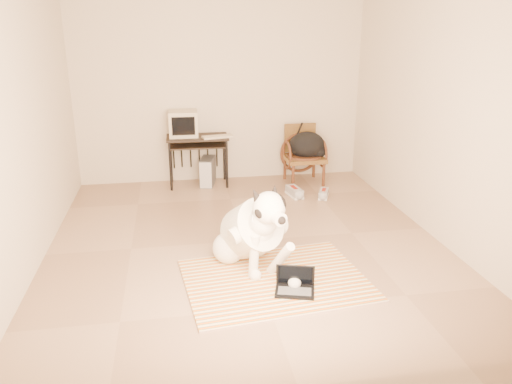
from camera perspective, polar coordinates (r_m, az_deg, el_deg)
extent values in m
plane|color=#9F7D61|center=(5.27, -1.22, -5.59)|extent=(4.50, 4.50, 0.00)
plane|color=beige|center=(7.07, -4.06, 12.12)|extent=(4.50, 0.00, 4.50)
plane|color=beige|center=(2.72, 5.63, 0.91)|extent=(4.50, 0.00, 4.50)
plane|color=beige|center=(4.99, -24.92, 7.54)|extent=(0.00, 4.50, 4.50)
plane|color=beige|center=(5.52, 19.97, 9.11)|extent=(0.00, 4.50, 4.50)
cube|color=orange|center=(4.11, 4.36, -13.13)|extent=(1.59, 0.41, 0.02)
cube|color=#427834|center=(4.30, 3.24, -11.51)|extent=(1.59, 0.41, 0.02)
cube|color=#5C428C|center=(4.50, 2.23, -10.02)|extent=(1.59, 0.41, 0.02)
cube|color=#F2EA4E|center=(4.70, 1.32, -8.66)|extent=(1.59, 0.41, 0.02)
cube|color=beige|center=(4.90, 0.48, -7.41)|extent=(1.59, 0.41, 0.02)
sphere|color=white|center=(4.76, -3.14, -6.38)|extent=(0.31, 0.31, 0.31)
sphere|color=white|center=(4.88, -0.04, -5.66)|extent=(0.31, 0.31, 0.31)
ellipsoid|color=white|center=(4.80, -1.51, -5.81)|extent=(0.38, 0.34, 0.31)
ellipsoid|color=white|center=(4.57, -0.44, -4.28)|extent=(0.59, 0.79, 0.66)
cylinder|color=white|center=(4.58, -0.51, -4.22)|extent=(0.63, 0.71, 0.60)
sphere|color=white|center=(4.35, 0.82, -3.38)|extent=(0.26, 0.26, 0.26)
sphere|color=white|center=(4.22, 1.50, -1.82)|extent=(0.28, 0.28, 0.28)
ellipsoid|color=black|center=(4.23, 2.00, -1.49)|extent=(0.22, 0.24, 0.21)
cylinder|color=white|center=(4.13, 2.37, -2.90)|extent=(0.16, 0.18, 0.12)
sphere|color=black|center=(4.07, 2.96, -3.26)|extent=(0.07, 0.07, 0.07)
cone|color=black|center=(4.18, 0.00, -0.37)|extent=(0.16, 0.16, 0.18)
cone|color=black|center=(4.27, 2.14, 0.03)|extent=(0.14, 0.17, 0.18)
torus|color=silver|center=(4.32, 0.94, -2.86)|extent=(0.28, 0.21, 0.23)
cylinder|color=white|center=(4.42, -0.23, -7.34)|extent=(0.12, 0.15, 0.42)
cylinder|color=white|center=(4.43, 2.79, -7.67)|extent=(0.21, 0.38, 0.43)
sphere|color=white|center=(4.49, -0.07, -9.50)|extent=(0.11, 0.11, 0.11)
sphere|color=white|center=(4.37, 4.42, -10.31)|extent=(0.11, 0.11, 0.11)
cone|color=black|center=(5.06, -3.14, -6.01)|extent=(0.32, 0.38, 0.11)
cube|color=black|center=(4.30, 4.44, -11.27)|extent=(0.38, 0.31, 0.02)
cube|color=#515154|center=(4.28, 4.44, -11.22)|extent=(0.30, 0.21, 0.00)
cube|color=black|center=(4.31, 4.52, -9.43)|extent=(0.34, 0.17, 0.21)
cube|color=black|center=(4.30, 4.52, -9.45)|extent=(0.29, 0.14, 0.19)
cube|color=black|center=(6.90, -6.72, 6.22)|extent=(0.84, 0.48, 0.03)
cube|color=black|center=(6.88, -6.66, 5.27)|extent=(0.75, 0.39, 0.02)
cylinder|color=black|center=(6.80, -9.75, 2.86)|extent=(0.03, 0.03, 0.67)
cylinder|color=black|center=(7.17, -9.71, 3.71)|extent=(0.03, 0.03, 0.67)
cylinder|color=black|center=(6.82, -3.35, 3.16)|extent=(0.03, 0.03, 0.67)
cylinder|color=black|center=(7.19, -3.64, 3.99)|extent=(0.03, 0.03, 0.67)
cube|color=beige|center=(6.92, -8.32, 7.76)|extent=(0.39, 0.37, 0.34)
cube|color=black|center=(6.74, -8.30, 7.46)|extent=(0.30, 0.02, 0.24)
cube|color=beige|center=(6.79, -4.43, 6.32)|extent=(0.43, 0.23, 0.03)
cube|color=#515154|center=(7.03, -5.53, 2.37)|extent=(0.26, 0.43, 0.38)
cube|color=silver|center=(6.83, -5.78, 1.88)|extent=(0.16, 0.05, 0.36)
cube|color=brown|center=(7.06, 5.53, 3.85)|extent=(0.55, 0.53, 0.05)
cylinder|color=#3C1D10|center=(7.05, 5.54, 4.14)|extent=(0.49, 0.49, 0.04)
cube|color=brown|center=(7.22, 5.04, 6.23)|extent=(0.46, 0.05, 0.40)
cylinder|color=#3C1D10|center=(6.85, 4.25, 1.74)|extent=(0.04, 0.04, 0.33)
cylinder|color=#3C1D10|center=(7.26, 3.31, 2.75)|extent=(0.04, 0.04, 0.33)
cylinder|color=#3C1D10|center=(6.98, 7.73, 1.95)|extent=(0.04, 0.04, 0.33)
cylinder|color=#3C1D10|center=(7.38, 6.62, 2.93)|extent=(0.04, 0.04, 0.33)
ellipsoid|color=black|center=(7.00, 5.83, 5.38)|extent=(0.50, 0.41, 0.37)
ellipsoid|color=black|center=(7.03, 6.92, 4.75)|extent=(0.31, 0.26, 0.21)
cube|color=white|center=(6.60, 4.40, -0.32)|extent=(0.19, 0.35, 0.03)
cube|color=gray|center=(6.58, 4.41, 0.06)|extent=(0.18, 0.34, 0.11)
cube|color=maroon|center=(6.57, 4.42, 0.42)|extent=(0.09, 0.17, 0.02)
cube|color=white|center=(6.59, 7.72, -0.47)|extent=(0.21, 0.30, 0.03)
cube|color=gray|center=(6.58, 7.74, -0.16)|extent=(0.20, 0.29, 0.09)
cube|color=maroon|center=(6.57, 7.75, 0.15)|extent=(0.10, 0.15, 0.02)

